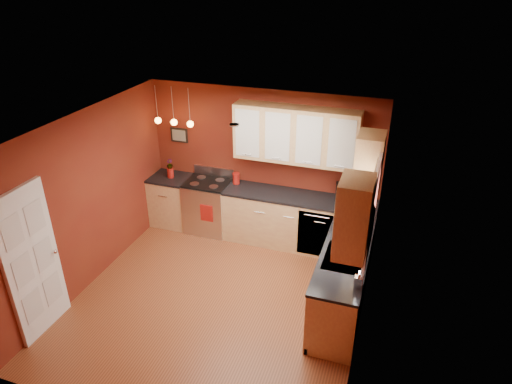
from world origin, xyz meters
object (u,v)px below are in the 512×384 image
(coffee_maker, at_px, (341,192))
(soap_pump, at_px, (359,279))
(sink, at_px, (344,259))
(red_canister, at_px, (236,178))
(gas_range, at_px, (209,206))

(coffee_maker, xyz_separation_m, soap_pump, (0.56, -2.19, -0.01))
(sink, height_order, red_canister, sink)
(sink, distance_m, soap_pump, 0.62)
(sink, xyz_separation_m, soap_pump, (0.25, -0.55, 0.13))
(gas_range, xyz_separation_m, coffee_maker, (2.31, 0.14, 0.58))
(coffee_maker, relative_size, soap_pump, 1.23)
(sink, relative_size, red_canister, 3.63)
(gas_range, relative_size, red_canister, 5.76)
(sink, bearing_deg, gas_range, 150.22)
(red_canister, bearing_deg, soap_pump, -42.53)
(sink, relative_size, soap_pump, 3.21)
(gas_range, bearing_deg, sink, -29.78)
(gas_range, distance_m, red_canister, 0.75)
(sink, bearing_deg, coffee_maker, 100.64)
(gas_range, xyz_separation_m, sink, (2.62, -1.50, 0.43))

